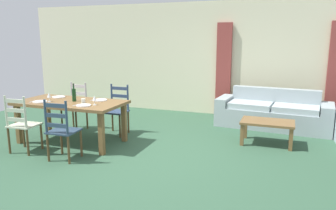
{
  "coord_description": "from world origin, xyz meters",
  "views": [
    {
      "loc": [
        2.09,
        -4.55,
        1.84
      ],
      "look_at": [
        0.23,
        0.43,
        0.75
      ],
      "focal_mm": 34.8,
      "sensor_mm": 36.0,
      "label": 1
    }
  ],
  "objects_px": {
    "dining_chair_near_left": "(22,124)",
    "wine_glass_near_left": "(49,95)",
    "coffee_cup_primary": "(83,101)",
    "wine_bottle": "(74,95)",
    "dining_chair_near_right": "(62,130)",
    "wine_glass_near_right": "(94,98)",
    "dining_chair_far_left": "(76,106)",
    "dining_chair_far_right": "(117,110)",
    "dining_table": "(71,106)",
    "couch": "(273,114)",
    "coffee_table": "(267,125)"
  },
  "relations": [
    {
      "from": "dining_chair_near_left",
      "to": "wine_glass_near_left",
      "type": "bearing_deg",
      "value": 80.82
    },
    {
      "from": "dining_table",
      "to": "wine_bottle",
      "type": "relative_size",
      "value": 6.01
    },
    {
      "from": "dining_chair_far_left",
      "to": "dining_chair_far_right",
      "type": "distance_m",
      "value": 0.94
    },
    {
      "from": "dining_chair_near_left",
      "to": "dining_chair_far_right",
      "type": "distance_m",
      "value": 1.75
    },
    {
      "from": "wine_glass_near_left",
      "to": "couch",
      "type": "height_order",
      "value": "wine_glass_near_left"
    },
    {
      "from": "dining_chair_far_right",
      "to": "wine_glass_near_right",
      "type": "height_order",
      "value": "dining_chair_far_right"
    },
    {
      "from": "dining_chair_far_left",
      "to": "coffee_table",
      "type": "distance_m",
      "value": 3.76
    },
    {
      "from": "wine_bottle",
      "to": "coffee_table",
      "type": "distance_m",
      "value": 3.45
    },
    {
      "from": "coffee_cup_primary",
      "to": "wine_bottle",
      "type": "bearing_deg",
      "value": 154.18
    },
    {
      "from": "dining_table",
      "to": "wine_glass_near_left",
      "type": "bearing_deg",
      "value": -154.5
    },
    {
      "from": "dining_table",
      "to": "dining_chair_near_right",
      "type": "bearing_deg",
      "value": -62.28
    },
    {
      "from": "wine_glass_near_right",
      "to": "coffee_table",
      "type": "xyz_separation_m",
      "value": [
        2.71,
        1.24,
        -0.51
      ]
    },
    {
      "from": "dining_chair_far_left",
      "to": "couch",
      "type": "xyz_separation_m",
      "value": [
        3.77,
        1.59,
        -0.19
      ]
    },
    {
      "from": "dining_table",
      "to": "wine_glass_near_right",
      "type": "distance_m",
      "value": 0.63
    },
    {
      "from": "dining_chair_far_left",
      "to": "dining_chair_near_right",
      "type": "bearing_deg",
      "value": -60.58
    },
    {
      "from": "dining_chair_near_right",
      "to": "wine_bottle",
      "type": "relative_size",
      "value": 3.04
    },
    {
      "from": "dining_chair_near_left",
      "to": "coffee_cup_primary",
      "type": "distance_m",
      "value": 1.04
    },
    {
      "from": "wine_bottle",
      "to": "dining_chair_near_left",
      "type": "bearing_deg",
      "value": -121.54
    },
    {
      "from": "dining_chair_far_right",
      "to": "wine_glass_near_left",
      "type": "height_order",
      "value": "dining_chair_far_right"
    },
    {
      "from": "wine_bottle",
      "to": "couch",
      "type": "height_order",
      "value": "wine_bottle"
    },
    {
      "from": "dining_chair_far_right",
      "to": "wine_glass_near_right",
      "type": "bearing_deg",
      "value": -84.18
    },
    {
      "from": "wine_glass_near_left",
      "to": "dining_chair_far_right",
      "type": "bearing_deg",
      "value": 48.67
    },
    {
      "from": "dining_table",
      "to": "dining_chair_far_left",
      "type": "height_order",
      "value": "dining_chair_far_left"
    },
    {
      "from": "dining_chair_near_left",
      "to": "coffee_cup_primary",
      "type": "height_order",
      "value": "dining_chair_near_left"
    },
    {
      "from": "dining_chair_far_left",
      "to": "wine_glass_near_left",
      "type": "distance_m",
      "value": 0.99
    },
    {
      "from": "dining_table",
      "to": "wine_glass_near_left",
      "type": "xyz_separation_m",
      "value": [
        -0.33,
        -0.16,
        0.2
      ]
    },
    {
      "from": "dining_table",
      "to": "coffee_table",
      "type": "height_order",
      "value": "dining_table"
    },
    {
      "from": "dining_chair_near_left",
      "to": "dining_table",
      "type": "bearing_deg",
      "value": 60.03
    },
    {
      "from": "dining_chair_near_right",
      "to": "wine_glass_near_right",
      "type": "bearing_deg",
      "value": 75.72
    },
    {
      "from": "dining_chair_far_right",
      "to": "wine_glass_near_left",
      "type": "relative_size",
      "value": 5.96
    },
    {
      "from": "dining_table",
      "to": "wine_glass_near_right",
      "type": "relative_size",
      "value": 11.8
    },
    {
      "from": "coffee_table",
      "to": "dining_chair_far_left",
      "type": "bearing_deg",
      "value": -174.35
    },
    {
      "from": "couch",
      "to": "dining_chair_far_right",
      "type": "bearing_deg",
      "value": -151.21
    },
    {
      "from": "dining_chair_near_right",
      "to": "coffee_table",
      "type": "bearing_deg",
      "value": 33.46
    },
    {
      "from": "dining_chair_far_left",
      "to": "coffee_cup_primary",
      "type": "xyz_separation_m",
      "value": [
        0.79,
        -0.84,
        0.32
      ]
    },
    {
      "from": "dining_chair_near_right",
      "to": "dining_chair_far_left",
      "type": "height_order",
      "value": "same"
    },
    {
      "from": "dining_table",
      "to": "couch",
      "type": "xyz_separation_m",
      "value": [
        3.32,
        2.33,
        -0.37
      ]
    },
    {
      "from": "wine_glass_near_right",
      "to": "dining_chair_near_right",
      "type": "bearing_deg",
      "value": -104.28
    },
    {
      "from": "coffee_cup_primary",
      "to": "couch",
      "type": "bearing_deg",
      "value": 39.13
    },
    {
      "from": "coffee_cup_primary",
      "to": "coffee_table",
      "type": "height_order",
      "value": "coffee_cup_primary"
    },
    {
      "from": "dining_table",
      "to": "coffee_table",
      "type": "bearing_deg",
      "value": 18.7
    },
    {
      "from": "wine_bottle",
      "to": "dining_chair_near_right",
      "type": "bearing_deg",
      "value": -66.48
    },
    {
      "from": "dining_chair_far_right",
      "to": "wine_bottle",
      "type": "relative_size",
      "value": 3.04
    },
    {
      "from": "wine_bottle",
      "to": "couch",
      "type": "relative_size",
      "value": 0.14
    },
    {
      "from": "dining_table",
      "to": "wine_glass_near_left",
      "type": "relative_size",
      "value": 11.8
    },
    {
      "from": "dining_chair_near_left",
      "to": "wine_glass_near_left",
      "type": "xyz_separation_m",
      "value": [
        0.09,
        0.57,
        0.38
      ]
    },
    {
      "from": "dining_chair_near_right",
      "to": "wine_glass_near_left",
      "type": "height_order",
      "value": "dining_chair_near_right"
    },
    {
      "from": "coffee_table",
      "to": "wine_glass_near_left",
      "type": "bearing_deg",
      "value": -160.66
    },
    {
      "from": "dining_chair_near_left",
      "to": "wine_glass_near_left",
      "type": "height_order",
      "value": "dining_chair_near_left"
    },
    {
      "from": "dining_table",
      "to": "wine_bottle",
      "type": "xyz_separation_m",
      "value": [
        0.05,
        0.04,
        0.2
      ]
    }
  ]
}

